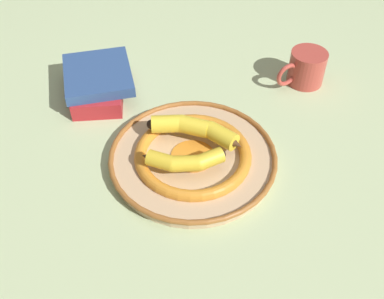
{
  "coord_description": "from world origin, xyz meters",
  "views": [
    {
      "loc": [
        0.67,
        0.03,
        0.7
      ],
      "look_at": [
        0.03,
        -0.0,
        0.04
      ],
      "focal_mm": 42.0,
      "sensor_mm": 36.0,
      "label": 1
    }
  ],
  "objects_px": {
    "banana_b": "(196,129)",
    "coffee_mug": "(306,68)",
    "book_stack": "(98,82)",
    "decorative_bowl": "(192,157)",
    "banana_a": "(184,161)"
  },
  "relations": [
    {
      "from": "banana_b",
      "to": "book_stack",
      "type": "xyz_separation_m",
      "value": [
        -0.18,
        -0.25,
        -0.02
      ]
    },
    {
      "from": "decorative_bowl",
      "to": "banana_a",
      "type": "height_order",
      "value": "banana_a"
    },
    {
      "from": "banana_a",
      "to": "banana_b",
      "type": "distance_m",
      "value": 0.09
    },
    {
      "from": "decorative_bowl",
      "to": "banana_b",
      "type": "xyz_separation_m",
      "value": [
        -0.05,
        0.01,
        0.04
      ]
    },
    {
      "from": "banana_a",
      "to": "decorative_bowl",
      "type": "bearing_deg",
      "value": 67.22
    },
    {
      "from": "coffee_mug",
      "to": "book_stack",
      "type": "bearing_deg",
      "value": -24.31
    },
    {
      "from": "banana_b",
      "to": "coffee_mug",
      "type": "xyz_separation_m",
      "value": [
        -0.25,
        0.26,
        -0.01
      ]
    },
    {
      "from": "book_stack",
      "to": "decorative_bowl",
      "type": "bearing_deg",
      "value": -150.24
    },
    {
      "from": "banana_b",
      "to": "coffee_mug",
      "type": "height_order",
      "value": "coffee_mug"
    },
    {
      "from": "banana_b",
      "to": "book_stack",
      "type": "bearing_deg",
      "value": -20.23
    },
    {
      "from": "banana_a",
      "to": "book_stack",
      "type": "height_order",
      "value": "banana_a"
    },
    {
      "from": "coffee_mug",
      "to": "decorative_bowl",
      "type": "bearing_deg",
      "value": 15.09
    },
    {
      "from": "banana_b",
      "to": "coffee_mug",
      "type": "bearing_deg",
      "value": -120.99
    },
    {
      "from": "decorative_bowl",
      "to": "banana_a",
      "type": "bearing_deg",
      "value": -17.4
    },
    {
      "from": "banana_a",
      "to": "coffee_mug",
      "type": "height_order",
      "value": "coffee_mug"
    }
  ]
}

